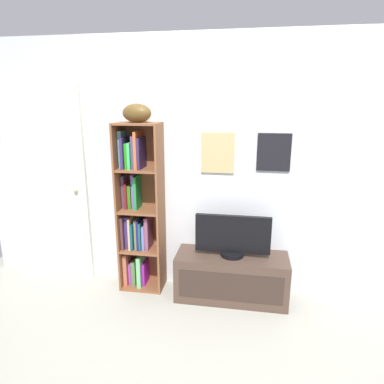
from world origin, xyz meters
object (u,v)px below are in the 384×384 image
tv_stand (231,277)px  door (47,185)px  television (233,236)px  football (137,113)px  bookshelf (138,212)px

tv_stand → door: 2.13m
tv_stand → door: size_ratio=0.52×
tv_stand → television: television is taller
door → football: bearing=-6.4°
television → door: door is taller
tv_stand → television: 0.42m
television → bookshelf: bearing=174.6°
television → tv_stand: bearing=-90.0°
television → door: 2.01m
bookshelf → football: bearing=-36.0°
football → television: (0.91, -0.06, -1.12)m
bookshelf → door: 1.04m
bookshelf → tv_stand: bearing=-5.5°
tv_stand → door: (-1.97, 0.18, 0.79)m
bookshelf → tv_stand: size_ratio=1.58×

